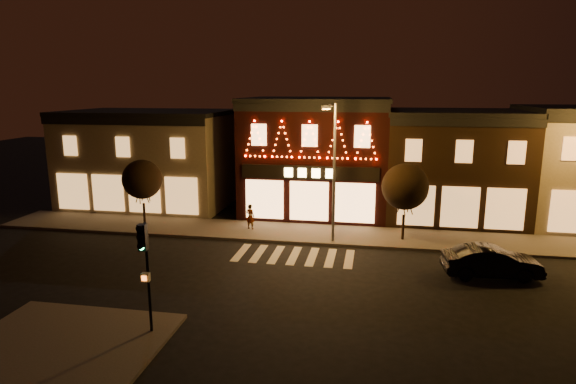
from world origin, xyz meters
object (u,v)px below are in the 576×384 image
(streetlamp_mid, at_px, (333,163))
(pedestrian, at_px, (250,217))
(dark_sedan, at_px, (492,262))
(traffic_signal_near, at_px, (145,256))

(streetlamp_mid, height_order, pedestrian, streetlamp_mid)
(dark_sedan, bearing_deg, traffic_signal_near, 115.53)
(traffic_signal_near, xyz_separation_m, dark_sedan, (13.71, 8.35, -2.35))
(dark_sedan, relative_size, pedestrian, 2.83)
(traffic_signal_near, distance_m, streetlamp_mid, 13.36)
(pedestrian, bearing_deg, streetlamp_mid, 178.29)
(traffic_signal_near, distance_m, pedestrian, 13.91)
(streetlamp_mid, height_order, dark_sedan, streetlamp_mid)
(traffic_signal_near, height_order, streetlamp_mid, streetlamp_mid)
(traffic_signal_near, relative_size, dark_sedan, 0.92)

